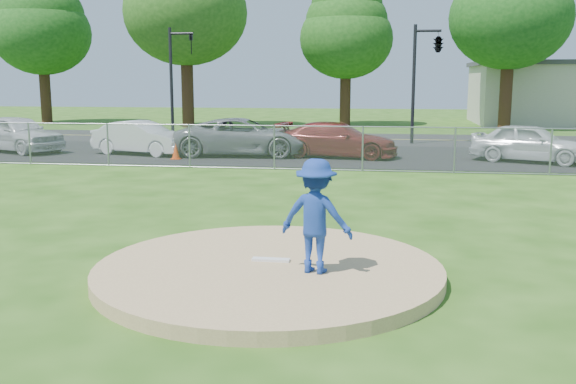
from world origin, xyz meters
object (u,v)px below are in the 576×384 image
parked_car_silver (17,133)px  parked_car_pearl (530,143)px  tree_center (346,27)px  tree_right (511,2)px  pitcher (316,216)px  parked_car_white (142,138)px  traffic_signal_left (176,73)px  traffic_signal_center (436,46)px  traffic_cone (176,151)px  tree_far_left (41,21)px  parked_car_darkred (337,140)px  parked_car_gray (244,137)px

parked_car_silver → parked_car_pearl: bearing=-67.1°
tree_center → parked_car_pearl: (8.07, -18.62, -5.74)m
tree_right → parked_car_pearl: (-1.93, -16.62, -6.92)m
tree_center → parked_car_silver: size_ratio=2.14×
pitcher → parked_car_white: bearing=-47.4°
traffic_signal_left → parked_car_white: 6.99m
traffic_signal_left → pitcher: traffic_signal_left is taller
tree_center → pitcher: 34.74m
tree_right → traffic_signal_center: bearing=-116.7°
traffic_cone → parked_car_pearl: size_ratio=0.15×
tree_far_left → tree_right: bearing=-1.8°
parked_car_pearl → parked_car_white: bearing=112.1°
traffic_signal_left → parked_car_darkred: (8.63, -6.16, -2.66)m
parked_car_silver → parked_car_white: bearing=-67.3°
tree_center → traffic_signal_center: 13.12m
parked_car_silver → tree_far_left: bearing=49.2°
parked_car_white → parked_car_gray: size_ratio=0.76×
tree_center → pitcher: bearing=-87.1°
tree_right → pitcher: tree_right is taller
tree_right → parked_car_silver: size_ratio=2.53×
parked_car_silver → parked_car_pearl: (20.81, -0.29, -0.07)m
parked_car_white → pitcher: bearing=-135.5°
tree_right → parked_car_silver: 28.82m
tree_far_left → parked_car_darkred: size_ratio=2.26×
traffic_signal_left → parked_car_darkred: size_ratio=1.18×
traffic_signal_left → parked_car_white: size_ratio=1.35×
parked_car_gray → parked_car_pearl: (11.00, -0.47, -0.04)m
parked_car_gray → traffic_signal_center: bearing=-56.8°
tree_center → parked_car_silver: 23.03m
tree_far_left → parked_car_gray: size_ratio=1.98×
parked_car_darkred → parked_car_gray: bearing=97.2°
tree_far_left → parked_car_gray: tree_far_left is taller
traffic_signal_center → parked_car_gray: size_ratio=1.03×
parked_car_silver → parked_car_darkred: size_ratio=0.97×
tree_right → parked_car_gray: (-12.93, -16.15, -6.89)m
parked_car_white → parked_car_gray: parked_car_gray is taller
parked_car_pearl → tree_right: bearing=16.2°
pitcher → parked_car_gray: pitcher is taller
tree_far_left → parked_car_pearl: bearing=-31.2°
tree_far_left → parked_car_darkred: tree_far_left is taller
tree_right → traffic_signal_left: bearing=-150.6°
parked_car_gray → parked_car_darkred: 3.80m
tree_far_left → tree_center: bearing=2.7°
traffic_cone → parked_car_white: 2.35m
pitcher → parked_car_darkred: bearing=-73.6°
tree_right → tree_far_left: bearing=178.2°
tree_center → tree_right: bearing=-11.3°
tree_right → parked_car_pearl: tree_right is taller
traffic_signal_center → parked_car_gray: bearing=-142.1°
tree_right → traffic_cone: 24.54m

